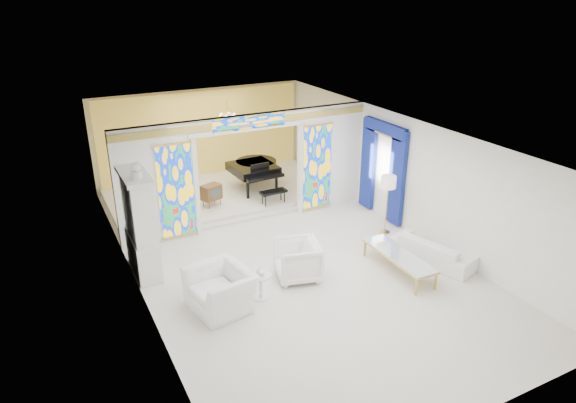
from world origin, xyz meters
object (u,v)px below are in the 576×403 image
armchair_right (297,260)px  sofa (433,250)px  china_cabinet (140,225)px  coffee_table (399,256)px  armchair_left (221,290)px  grand_piano (255,168)px  tv_console (211,192)px

armchair_right → sofa: size_ratio=0.47×
china_cabinet → coffee_table: china_cabinet is taller
armchair_left → grand_piano: bearing=139.8°
sofa → coffee_table: sofa is taller
coffee_table → grand_piano: 6.02m
armchair_right → grand_piano: (1.25, 5.11, 0.40)m
china_cabinet → tv_console: china_cabinet is taller
grand_piano → armchair_left: bearing=-122.8°
china_cabinet → armchair_right: size_ratio=2.85×
tv_console → armchair_left: bearing=-128.5°
china_cabinet → armchair_right: 3.55m
grand_piano → tv_console: grand_piano is taller
sofa → china_cabinet: bearing=50.5°
china_cabinet → tv_console: (2.50, 2.55, -0.58)m
armchair_right → grand_piano: size_ratio=0.39×
armchair_left → sofa: armchair_left is taller
coffee_table → grand_piano: (-0.90, 5.94, 0.42)m
grand_piano → tv_console: size_ratio=3.88×
china_cabinet → sofa: bearing=-23.0°
armchair_left → armchair_right: (1.91, 0.31, 0.02)m
armchair_right → coffee_table: bearing=83.8°
armchair_right → coffee_table: armchair_right is taller
sofa → grand_piano: (-1.95, 5.91, 0.54)m
armchair_right → sofa: armchair_right is taller
armchair_left → grand_piano: grand_piano is taller
coffee_table → tv_console: bearing=116.7°
china_cabinet → sofa: 6.75m
coffee_table → tv_console: 5.81m
china_cabinet → armchair_left: size_ratio=2.14×
sofa → coffee_table: bearing=75.0°
sofa → tv_console: 6.34m
armchair_left → grand_piano: size_ratio=0.51×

